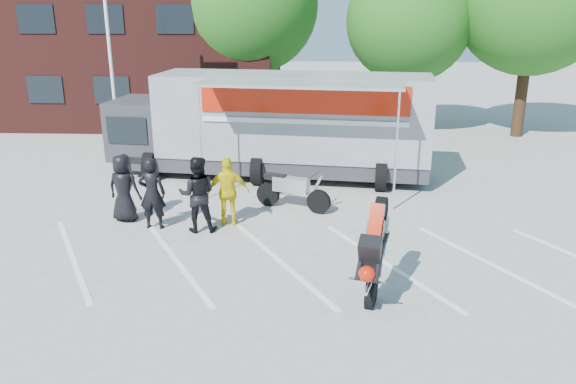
# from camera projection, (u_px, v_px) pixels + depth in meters

# --- Properties ---
(ground) EXTENTS (100.00, 100.00, 0.00)m
(ground) POSITION_uv_depth(u_px,v_px,m) (268.00, 282.00, 11.80)
(ground) COLOR #A9A9A4
(ground) RESTS_ON ground
(parking_bay_lines) EXTENTS (18.09, 13.33, 0.01)m
(parking_bay_lines) POSITION_uv_depth(u_px,v_px,m) (272.00, 261.00, 12.74)
(parking_bay_lines) COLOR white
(parking_bay_lines) RESTS_ON ground
(office_building) EXTENTS (18.00, 8.00, 7.00)m
(office_building) POSITION_uv_depth(u_px,v_px,m) (97.00, 49.00, 28.19)
(office_building) COLOR #431915
(office_building) RESTS_ON ground
(flagpole) EXTENTS (1.61, 0.12, 8.00)m
(flagpole) POSITION_uv_depth(u_px,v_px,m) (114.00, 20.00, 19.96)
(flagpole) COLOR white
(flagpole) RESTS_ON ground
(tree_left) EXTENTS (6.12, 6.12, 8.64)m
(tree_left) POSITION_uv_depth(u_px,v_px,m) (250.00, 5.00, 25.31)
(tree_left) COLOR #382314
(tree_left) RESTS_ON ground
(tree_mid) EXTENTS (5.44, 5.44, 7.68)m
(tree_mid) POSITION_uv_depth(u_px,v_px,m) (409.00, 20.00, 24.26)
(tree_mid) COLOR #382314
(tree_mid) RESTS_ON ground
(transporter_truck) EXTENTS (11.33, 6.43, 3.44)m
(transporter_truck) POSITION_uv_depth(u_px,v_px,m) (279.00, 176.00, 19.17)
(transporter_truck) COLOR gray
(transporter_truck) RESTS_ON ground
(parked_motorcycle) EXTENTS (2.42, 1.58, 1.21)m
(parked_motorcycle) POSITION_uv_depth(u_px,v_px,m) (293.00, 209.00, 16.04)
(parked_motorcycle) COLOR #B3B3B8
(parked_motorcycle) RESTS_ON ground
(stunt_bike_rider) EXTENTS (1.34, 2.04, 2.20)m
(stunt_bike_rider) POSITION_uv_depth(u_px,v_px,m) (376.00, 289.00, 11.49)
(stunt_bike_rider) COLOR black
(stunt_bike_rider) RESTS_ON ground
(spectator_leather_a) EXTENTS (1.00, 0.76, 1.84)m
(spectator_leather_a) POSITION_uv_depth(u_px,v_px,m) (124.00, 188.00, 14.92)
(spectator_leather_a) COLOR black
(spectator_leather_a) RESTS_ON ground
(spectator_leather_b) EXTENTS (0.69, 0.46, 1.89)m
(spectator_leather_b) POSITION_uv_depth(u_px,v_px,m) (152.00, 193.00, 14.40)
(spectator_leather_b) COLOR black
(spectator_leather_b) RESTS_ON ground
(spectator_leather_c) EXTENTS (1.03, 0.84, 1.97)m
(spectator_leather_c) POSITION_uv_depth(u_px,v_px,m) (197.00, 194.00, 14.21)
(spectator_leather_c) COLOR black
(spectator_leather_c) RESTS_ON ground
(spectator_hivis) EXTENTS (1.13, 0.60, 1.83)m
(spectator_hivis) POSITION_uv_depth(u_px,v_px,m) (228.00, 191.00, 14.64)
(spectator_hivis) COLOR yellow
(spectator_hivis) RESTS_ON ground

